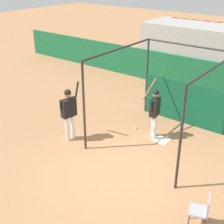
{
  "coord_description": "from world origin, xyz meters",
  "views": [
    {
      "loc": [
        4.17,
        -5.81,
        5.25
      ],
      "look_at": [
        -1.32,
        1.32,
        0.96
      ],
      "focal_mm": 50.0,
      "sensor_mm": 36.0,
      "label": 1
    }
  ],
  "objects": [
    {
      "name": "baseball",
      "position": [
        -1.05,
        2.35,
        0.04
      ],
      "size": [
        0.07,
        0.07,
        0.07
      ],
      "color": "white",
      "rests_on": "ground"
    },
    {
      "name": "player_waiting",
      "position": [
        -2.38,
        0.45,
        1.07
      ],
      "size": [
        0.47,
        0.82,
        2.01
      ],
      "rotation": [
        0.0,
        0.0,
        1.42
      ],
      "color": "white",
      "rests_on": "ground"
    },
    {
      "name": "ground_plane",
      "position": [
        0.0,
        0.0,
        0.0
      ],
      "size": [
        60.0,
        60.0,
        0.0
      ],
      "primitive_type": "plane",
      "color": "#A8754C"
    },
    {
      "name": "home_plate",
      "position": [
        0.08,
        2.2,
        0.01
      ],
      "size": [
        0.44,
        0.44,
        0.02
      ],
      "color": "white",
      "rests_on": "ground"
    },
    {
      "name": "folding_chair",
      "position": [
        2.59,
        -0.57,
        0.52
      ],
      "size": [
        0.51,
        0.51,
        0.84
      ],
      "rotation": [
        0.0,
        0.0,
        1.91
      ],
      "color": "#99999E",
      "rests_on": "ground"
    },
    {
      "name": "player_batter",
      "position": [
        -0.28,
        2.21,
        1.03
      ],
      "size": [
        0.52,
        0.84,
        1.88
      ],
      "rotation": [
        0.0,
        0.0,
        1.73
      ],
      "color": "white",
      "rests_on": "ground"
    },
    {
      "name": "batting_cage",
      "position": [
        -0.03,
        3.18,
        1.27
      ],
      "size": [
        3.19,
        3.58,
        2.86
      ],
      "color": "#282828",
      "rests_on": "ground"
    },
    {
      "name": "outfield_wall",
      "position": [
        0.0,
        7.05,
        0.74
      ],
      "size": [
        24.0,
        0.12,
        1.48
      ],
      "color": "#196038",
      "rests_on": "ground"
    }
  ]
}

